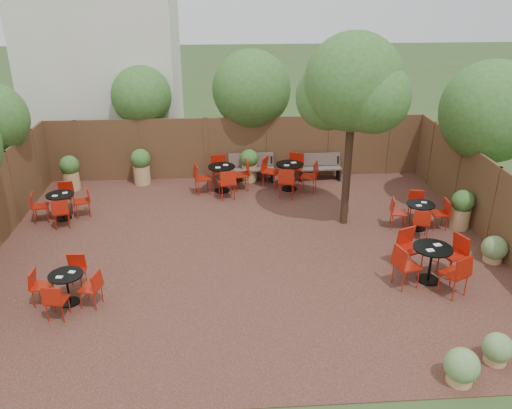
{
  "coord_description": "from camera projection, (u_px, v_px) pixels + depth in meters",
  "views": [
    {
      "loc": [
        -0.49,
        -11.04,
        6.14
      ],
      "look_at": [
        0.3,
        0.5,
        1.0
      ],
      "focal_mm": 36.63,
      "sensor_mm": 36.0,
      "label": 1
    }
  ],
  "objects": [
    {
      "name": "ground",
      "position": [
        245.0,
        251.0,
        12.59
      ],
      "size": [
        80.0,
        80.0,
        0.0
      ],
      "primitive_type": "plane",
      "color": "#354F23",
      "rests_on": "ground"
    },
    {
      "name": "courtyard_paving",
      "position": [
        245.0,
        251.0,
        12.59
      ],
      "size": [
        12.0,
        10.0,
        0.02
      ],
      "primitive_type": "cube",
      "color": "#3C1F18",
      "rests_on": "ground"
    },
    {
      "name": "fence_back",
      "position": [
        237.0,
        148.0,
        16.74
      ],
      "size": [
        12.0,
        0.08,
        2.0
      ],
      "primitive_type": "cube",
      "color": "#4F2E1D",
      "rests_on": "ground"
    },
    {
      "name": "fence_right",
      "position": [
        493.0,
        206.0,
        12.56
      ],
      "size": [
        0.08,
        10.0,
        2.0
      ],
      "primitive_type": "cube",
      "color": "#4F2E1D",
      "rests_on": "ground"
    },
    {
      "name": "neighbour_building",
      "position": [
        103.0,
        41.0,
        17.98
      ],
      "size": [
        5.0,
        4.0,
        8.0
      ],
      "primitive_type": "cube",
      "color": "silver",
      "rests_on": "ground"
    },
    {
      "name": "overhang_foliage",
      "position": [
        202.0,
        116.0,
        13.64
      ],
      "size": [
        15.81,
        10.52,
        2.7
      ],
      "color": "#2F5F1E",
      "rests_on": "ground"
    },
    {
      "name": "courtyard_tree",
      "position": [
        353.0,
        89.0,
        12.54
      ],
      "size": [
        2.61,
        2.51,
        4.93
      ],
      "rotation": [
        0.0,
        0.0,
        0.09
      ],
      "color": "black",
      "rests_on": "courtyard_paving"
    },
    {
      "name": "park_bench_left",
      "position": [
        251.0,
        167.0,
        16.64
      ],
      "size": [
        1.45,
        0.51,
        0.89
      ],
      "rotation": [
        0.0,
        0.0,
        0.03
      ],
      "color": "brown",
      "rests_on": "courtyard_paving"
    },
    {
      "name": "park_bench_right",
      "position": [
        320.0,
        166.0,
        16.78
      ],
      "size": [
        1.37,
        0.49,
        0.84
      ],
      "rotation": [
        0.0,
        0.0,
        0.04
      ],
      "color": "brown",
      "rests_on": "courtyard_paving"
    },
    {
      "name": "bistro_tables",
      "position": [
        263.0,
        209.0,
        13.71
      ],
      "size": [
        10.91,
        7.3,
        0.95
      ],
      "color": "black",
      "rests_on": "courtyard_paving"
    },
    {
      "name": "planters",
      "position": [
        213.0,
        175.0,
        15.62
      ],
      "size": [
        11.37,
        4.36,
        1.14
      ],
      "color": "tan",
      "rests_on": "courtyard_paving"
    },
    {
      "name": "low_shrubs",
      "position": [
        485.0,
        309.0,
        9.88
      ],
      "size": [
        3.0,
        4.33,
        0.63
      ],
      "color": "tan",
      "rests_on": "courtyard_paving"
    }
  ]
}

